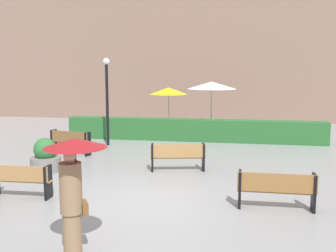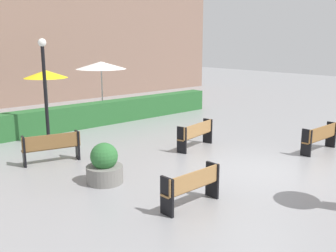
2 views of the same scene
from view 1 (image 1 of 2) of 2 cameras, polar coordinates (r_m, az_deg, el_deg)
ground_plane at (r=9.95m, az=-3.58°, el=-10.72°), size 60.00×60.00×0.00m
bench_near_right at (r=9.47m, az=15.52°, el=-8.70°), size 1.79×0.35×0.88m
bench_far_left at (r=15.43m, az=-14.11°, el=-2.06°), size 1.73×0.72×0.90m
bench_near_left at (r=10.64m, az=-20.75°, el=-7.18°), size 1.59×0.40×0.85m
bench_mid_center at (r=12.52m, az=1.46°, el=-4.26°), size 1.78×0.68×0.89m
pedestrian_with_umbrella at (r=6.87m, az=-13.64°, el=-7.43°), size 1.07×1.07×2.09m
planter_pot at (r=13.14m, az=-17.43°, el=-4.34°), size 0.96×0.96×1.07m
lamp_post at (r=16.80m, az=-8.88°, el=4.93°), size 0.28×0.28×3.71m
patio_umbrella_yellow at (r=20.32m, az=0.08°, el=5.13°), size 1.96×1.96×2.31m
patio_umbrella_white at (r=18.99m, az=6.38°, el=5.90°), size 2.36×2.36×2.65m
hedge_strip at (r=17.86m, az=3.68°, el=-0.58°), size 11.73×0.70×0.99m
building_facade at (r=25.29m, az=4.92°, el=11.40°), size 28.00×1.20×9.27m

